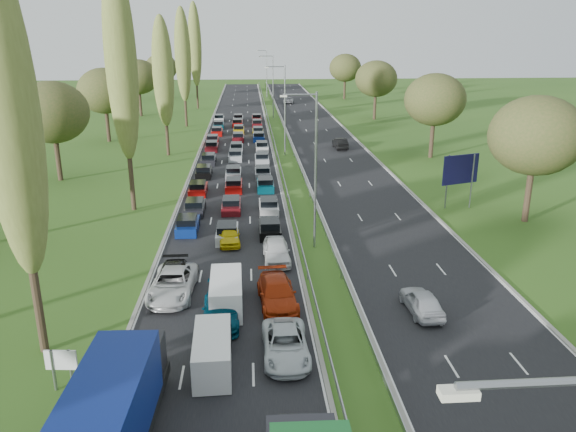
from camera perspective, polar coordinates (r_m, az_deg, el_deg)
name	(u,v)px	position (r m, az deg, el deg)	size (l,w,h in m)	color
ground	(284,152)	(79.68, -0.40, 6.52)	(260.00, 260.00, 0.00)	#2E551A
near_carriageway	(236,149)	(81.99, -5.26, 6.78)	(10.50, 215.00, 0.04)	black
far_carriageway	(329,148)	(82.81, 4.18, 6.92)	(10.50, 215.00, 0.04)	black
central_reservation	(283,145)	(82.02, -0.52, 7.25)	(2.36, 215.00, 0.32)	gray
lamp_columns	(285,111)	(76.71, -0.32, 10.61)	(0.18, 140.18, 12.00)	gray
poplar_row	(149,67)	(67.06, -13.97, 14.50)	(2.80, 127.80, 22.44)	#2D2116
woodland_left	(41,117)	(64.76, -23.76, 9.21)	(8.00, 166.00, 11.10)	#2D2116
woodland_right	(458,108)	(69.54, 16.86, 10.47)	(8.00, 153.00, 11.10)	#2D2116
traffic_queue_fill	(236,153)	(76.91, -5.34, 6.35)	(9.06, 68.07, 0.80)	navy
near_car_2	(173,284)	(36.73, -11.63, -6.74)	(2.67, 5.79, 1.61)	silver
near_car_3	(172,278)	(37.64, -11.71, -6.23)	(2.06, 5.07, 1.47)	black
near_car_7	(221,308)	(33.30, -6.80, -9.27)	(2.16, 5.31, 1.54)	#053A50
near_car_8	(229,235)	(44.90, -5.97, -1.93)	(1.63, 4.06, 1.38)	gold
near_car_10	(286,344)	(29.70, -0.25, -12.92)	(2.33, 5.05, 1.40)	silver
near_car_11	(277,293)	(34.78, -1.11, -7.86)	(2.19, 5.40, 1.57)	#9E2809
near_car_12	(276,251)	(41.21, -1.18, -3.54)	(1.90, 4.71, 1.61)	silver
far_car_0	(422,301)	(34.86, 13.46, -8.44)	(1.71, 4.25, 1.45)	#ACAEB6
far_car_1	(340,143)	(82.33, 5.33, 7.38)	(1.62, 4.65, 1.53)	black
far_car_2	(289,100)	(136.38, 0.07, 11.70)	(2.40, 5.21, 1.45)	gray
blue_lorry	(116,405)	(24.37, -17.05, -17.91)	(2.57, 9.26, 3.91)	black
white_van_front	(213,350)	(29.03, -7.65, -13.35)	(1.82, 4.64, 1.86)	silver
white_van_rear	(226,292)	(34.75, -6.28, -7.64)	(1.90, 4.84, 1.94)	white
info_sign	(61,364)	(28.96, -22.02, -13.78)	(1.50, 0.23, 2.10)	gray
direction_sign	(460,172)	(55.43, 17.12, 4.32)	(3.82, 1.39, 5.20)	gray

